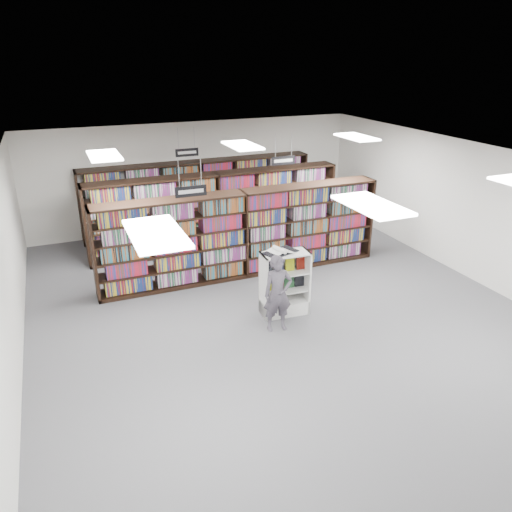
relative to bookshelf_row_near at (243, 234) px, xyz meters
name	(u,v)px	position (x,y,z in m)	size (l,w,h in m)	color
floor	(277,310)	(0.00, -2.00, -1.05)	(12.00, 12.00, 0.00)	#4C4C50
ceiling	(280,161)	(0.00, -2.00, 2.15)	(10.00, 12.00, 0.10)	white
wall_back	(196,175)	(0.00, 4.00, 0.55)	(10.00, 0.10, 3.20)	white
wall_left	(6,280)	(-5.00, -2.00, 0.55)	(0.10, 12.00, 3.20)	white
wall_right	(470,211)	(5.00, -2.00, 0.55)	(0.10, 12.00, 3.20)	white
bookshelf_row_near	(243,234)	(0.00, 0.00, 0.00)	(7.00, 0.60, 2.10)	black
bookshelf_row_mid	(217,211)	(0.00, 2.00, 0.00)	(7.00, 0.60, 2.10)	black
bookshelf_row_far	(199,195)	(0.00, 3.70, 0.00)	(7.00, 0.60, 2.10)	black
aisle_sign_left	(191,190)	(-1.50, -1.00, 1.48)	(0.65, 0.02, 0.80)	#B2B2B7
aisle_sign_right	(283,160)	(1.50, 1.00, 1.48)	(0.65, 0.02, 0.80)	#B2B2B7
aisle_sign_center	(187,152)	(-0.50, 3.00, 1.48)	(0.65, 0.02, 0.80)	#B2B2B7
troffer_front_left	(156,233)	(-3.00, -5.00, 2.11)	(0.60, 1.20, 0.04)	white
troffer_front_center	(372,205)	(0.00, -5.00, 2.11)	(0.60, 1.20, 0.04)	white
troffer_back_left	(104,156)	(-3.00, 0.00, 2.11)	(0.60, 1.20, 0.04)	white
troffer_back_center	(242,145)	(0.00, 0.00, 2.11)	(0.60, 1.20, 0.04)	white
troffer_back_right	(357,137)	(3.00, 0.00, 2.11)	(0.60, 1.20, 0.04)	white
endcap_display	(284,292)	(0.08, -2.13, -0.59)	(1.01, 0.55, 1.37)	white
open_book	(280,251)	(-0.01, -2.10, 0.35)	(0.77, 0.59, 0.13)	black
shopper	(278,294)	(-0.33, -2.70, -0.27)	(0.57, 0.37, 1.56)	#4F4853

